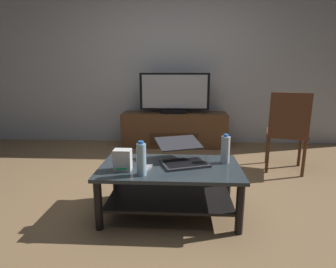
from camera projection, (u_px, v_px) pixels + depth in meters
The scene contains 12 objects.
ground_plane at pixel (163, 202), 2.49m from camera, with size 7.68×7.68×0.00m, color olive.
back_wall at pixel (173, 56), 4.37m from camera, with size 6.40×0.12×2.80m, color silver.
coffee_table at pixel (170, 181), 2.24m from camera, with size 1.13×0.64×0.41m.
media_cabinet at pixel (174, 129), 4.31m from camera, with size 1.61×0.44×0.53m.
television at pixel (174, 94), 4.17m from camera, with size 1.06×0.20×0.61m.
dining_chair at pixel (287, 129), 3.13m from camera, with size 0.54×0.54×0.94m.
laptop at pixel (182, 155), 2.29m from camera, with size 0.49×0.51×0.18m.
router_box at pixel (123, 160), 2.10m from camera, with size 0.13×0.10×0.17m.
water_bottle_near at pixel (225, 149), 2.27m from camera, with size 0.07×0.07×0.25m.
water_bottle_far at pixel (141, 159), 1.99m from camera, with size 0.07×0.07×0.26m.
cell_phone at pixel (124, 162), 2.29m from camera, with size 0.07×0.14×0.01m, color black.
tv_remote at pixel (146, 169), 2.13m from camera, with size 0.04×0.16×0.02m, color #99999E.
Camera 1 is at (0.16, -2.28, 1.16)m, focal length 29.33 mm.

